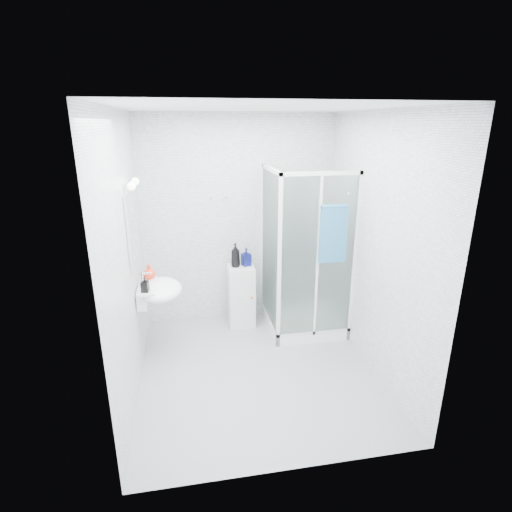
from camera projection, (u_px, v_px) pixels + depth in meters
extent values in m
cube|color=white|center=(257.00, 253.00, 3.80)|extent=(2.40, 2.60, 2.60)
cube|color=#9EA0A2|center=(257.00, 370.00, 4.21)|extent=(2.40, 2.60, 0.01)
cube|color=white|center=(258.00, 108.00, 3.38)|extent=(2.40, 2.60, 0.01)
cube|color=white|center=(303.00, 321.00, 5.11)|extent=(0.90, 0.90, 0.12)
cube|color=white|center=(272.00, 170.00, 4.43)|extent=(0.04, 0.90, 0.04)
cube|color=white|center=(322.00, 174.00, 4.10)|extent=(0.90, 0.04, 0.04)
cube|color=white|center=(279.00, 266.00, 4.34)|extent=(0.04, 0.04, 2.00)
cube|color=white|center=(270.00, 250.00, 4.72)|extent=(0.02, 0.82, 1.84)
cube|color=white|center=(318.00, 260.00, 4.39)|extent=(0.82, 0.02, 1.84)
cube|color=white|center=(317.00, 260.00, 4.40)|extent=(0.03, 0.04, 1.84)
cylinder|color=silver|center=(298.00, 216.00, 5.06)|extent=(0.02, 0.02, 1.00)
cylinder|color=silver|center=(300.00, 179.00, 4.89)|extent=(0.09, 0.05, 0.09)
cylinder|color=silver|center=(300.00, 238.00, 5.19)|extent=(0.12, 0.04, 0.12)
cylinder|color=silver|center=(348.00, 193.00, 4.17)|extent=(0.03, 0.05, 0.03)
cube|color=white|center=(143.00, 295.00, 4.20)|extent=(0.10, 0.40, 0.18)
ellipsoid|color=white|center=(160.00, 290.00, 4.21)|extent=(0.46, 0.56, 0.20)
cube|color=white|center=(148.00, 286.00, 4.18)|extent=(0.16, 0.50, 0.02)
cylinder|color=silver|center=(142.00, 280.00, 4.14)|extent=(0.04, 0.04, 0.16)
cylinder|color=silver|center=(146.00, 273.00, 4.13)|extent=(0.12, 0.02, 0.02)
cube|color=white|center=(132.00, 226.00, 3.95)|extent=(0.02, 0.60, 0.70)
cylinder|color=silver|center=(127.00, 186.00, 3.67)|extent=(0.05, 0.04, 0.04)
sphere|color=white|center=(131.00, 186.00, 3.68)|extent=(0.08, 0.08, 0.08)
cylinder|color=silver|center=(131.00, 182.00, 3.97)|extent=(0.05, 0.04, 0.04)
sphere|color=white|center=(135.00, 181.00, 3.98)|extent=(0.08, 0.08, 0.08)
cylinder|color=silver|center=(210.00, 197.00, 4.82)|extent=(0.02, 0.04, 0.02)
sphere|color=silver|center=(210.00, 198.00, 4.80)|extent=(0.03, 0.03, 0.03)
cylinder|color=silver|center=(226.00, 197.00, 4.85)|extent=(0.02, 0.04, 0.02)
sphere|color=silver|center=(227.00, 197.00, 4.83)|extent=(0.03, 0.03, 0.03)
cube|color=white|center=(241.00, 296.00, 5.06)|extent=(0.33, 0.33, 0.78)
cube|color=white|center=(243.00, 301.00, 4.92)|extent=(0.29, 0.01, 0.66)
sphere|color=#D84F1E|center=(252.00, 298.00, 4.91)|extent=(0.03, 0.03, 0.03)
cube|color=teal|center=(333.00, 235.00, 4.28)|extent=(0.30, 0.04, 0.62)
cylinder|color=teal|center=(335.00, 206.00, 4.18)|extent=(0.30, 0.04, 0.04)
imported|color=black|center=(235.00, 255.00, 4.90)|extent=(0.15, 0.15, 0.30)
imported|color=#0E1458|center=(246.00, 257.00, 4.95)|extent=(0.13, 0.13, 0.23)
imported|color=red|center=(149.00, 272.00, 4.30)|extent=(0.18, 0.18, 0.17)
imported|color=black|center=(145.00, 284.00, 3.98)|extent=(0.09, 0.09, 0.16)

